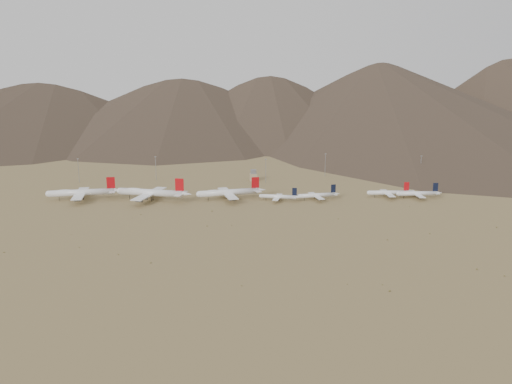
{
  "coord_description": "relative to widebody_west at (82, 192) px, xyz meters",
  "views": [
    {
      "loc": [
        5.42,
        -407.6,
        105.12
      ],
      "look_at": [
        28.14,
        30.0,
        7.49
      ],
      "focal_mm": 35.0,
      "sensor_mm": 36.0,
      "label": 1
    }
  ],
  "objects": [
    {
      "name": "narrowbody_c",
      "position": [
        280.63,
        -5.1,
        -2.26
      ],
      "size": [
        43.46,
        31.04,
        14.34
      ],
      "rotation": [
        0.0,
        0.0,
        -0.02
      ],
      "color": "white",
      "rests_on": "ground"
    },
    {
      "name": "mountain_ridge",
      "position": [
        128.86,
        860.96,
        143.09
      ],
      "size": [
        4400.0,
        1000.0,
        300.0
      ],
      "color": "#4D3C2E",
      "rests_on": "ground"
    },
    {
      "name": "widebody_east",
      "position": [
        132.78,
        -5.2,
        -0.25
      ],
      "size": [
        64.12,
        50.38,
        19.33
      ],
      "rotation": [
        0.0,
        0.0,
        0.22
      ],
      "color": "white",
      "rests_on": "ground"
    },
    {
      "name": "narrowbody_d",
      "position": [
        306.2,
        -9.75,
        -2.28
      ],
      "size": [
        43.24,
        30.83,
        14.27
      ],
      "rotation": [
        0.0,
        0.0,
        0.01
      ],
      "color": "white",
      "rests_on": "ground"
    },
    {
      "name": "mast_centre",
      "position": [
        171.26,
        68.1,
        7.29
      ],
      "size": [
        2.0,
        0.6,
        25.7
      ],
      "color": "gray",
      "rests_on": "ground"
    },
    {
      "name": "ground",
      "position": [
        128.86,
        -39.04,
        -6.91
      ],
      "size": [
        3000.0,
        3000.0,
        0.0
      ],
      "primitive_type": "plane",
      "color": "#9F8A52",
      "rests_on": "ground"
    },
    {
      "name": "control_tower",
      "position": [
        158.86,
        80.96,
        -1.6
      ],
      "size": [
        8.0,
        8.0,
        12.0
      ],
      "color": "tan",
      "rests_on": "ground"
    },
    {
      "name": "narrowbody_a",
      "position": [
        177.59,
        -13.89,
        -2.81
      ],
      "size": [
        37.53,
        27.68,
        12.63
      ],
      "rotation": [
        0.0,
        0.0,
        -0.25
      ],
      "color": "white",
      "rests_on": "ground"
    },
    {
      "name": "widebody_west",
      "position": [
        0.0,
        0.0,
        0.0
      ],
      "size": [
        67.23,
        52.28,
        20.05
      ],
      "rotation": [
        0.0,
        0.0,
        0.14
      ],
      "color": "white",
      "rests_on": "ground"
    },
    {
      "name": "mast_far_east",
      "position": [
        342.59,
        82.32,
        7.29
      ],
      "size": [
        2.0,
        0.6,
        25.7
      ],
      "color": "gray",
      "rests_on": "ground"
    },
    {
      "name": "desert_scrub",
      "position": [
        142.04,
        -127.83,
        -6.57
      ],
      "size": [
        424.58,
        173.58,
        0.92
      ],
      "color": "olive",
      "rests_on": "ground"
    },
    {
      "name": "widebody_centre",
      "position": [
        62.77,
        -6.14,
        0.5
      ],
      "size": [
        70.39,
        55.73,
        21.49
      ],
      "rotation": [
        0.0,
        0.0,
        -0.28
      ],
      "color": "white",
      "rests_on": "ground"
    },
    {
      "name": "mast_west",
      "position": [
        53.26,
        91.69,
        7.29
      ],
      "size": [
        2.0,
        0.6,
        25.7
      ],
      "color": "gray",
      "rests_on": "ground"
    },
    {
      "name": "mast_east",
      "position": [
        241.04,
        103.61,
        7.29
      ],
      "size": [
        2.0,
        0.6,
        25.7
      ],
      "color": "gray",
      "rests_on": "ground"
    },
    {
      "name": "mast_far_west",
      "position": [
        -26.39,
        81.63,
        7.29
      ],
      "size": [
        2.0,
        0.6,
        25.7
      ],
      "color": "gray",
      "rests_on": "ground"
    },
    {
      "name": "narrowbody_b",
      "position": [
        212.99,
        -11.23,
        -2.51
      ],
      "size": [
        40.76,
        29.81,
        13.58
      ],
      "rotation": [
        0.0,
        0.0,
        0.19
      ],
      "color": "white",
      "rests_on": "ground"
    }
  ]
}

